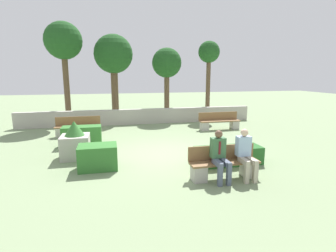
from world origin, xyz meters
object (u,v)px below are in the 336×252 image
Objects in this scene: bench_right_side at (219,123)px; planter_corner_left at (75,142)px; bench_left_side at (78,129)px; person_seated_woman at (245,152)px; bench_front at (224,166)px; person_seated_man at (220,154)px; tree_rightmost at (209,56)px; tree_leftmost at (63,43)px; tree_center_right at (167,64)px; tree_center_left at (113,56)px.

planter_corner_left reaches higher than bench_right_side.
person_seated_woman is (4.95, -6.19, 0.40)m from bench_left_side.
bench_front and bench_left_side have the same top height.
bench_left_side is 1.47× the size of person_seated_man.
tree_rightmost is (3.24, 9.65, 3.56)m from bench_front.
person_seated_woman is 0.28× the size of tree_rightmost.
bench_front is 0.34× the size of tree_leftmost.
planter_corner_left is (-4.14, 2.72, 0.20)m from bench_front.
bench_right_side is at bearing -101.77° from tree_rightmost.
person_seated_woman is (0.54, -0.14, 0.41)m from bench_front.
person_seated_man is at bearing -94.47° from tree_center_right.
tree_rightmost is at bearing 71.45° from bench_front.
planter_corner_left is at bearing -161.61° from bench_right_side.
tree_center_right reaches higher than bench_front.
bench_left_side is at bearing 124.21° from person_seated_man.
bench_right_side is at bearing -40.52° from tree_center_left.
tree_center_left is (1.54, 7.58, 3.32)m from planter_corner_left.
bench_front is at bearing 165.21° from person_seated_woman.
person_seated_man is at bearing -144.89° from bench_front.
bench_front is 0.91× the size of bench_right_side.
person_seated_man is at bearing -44.00° from bench_left_side.
bench_front is at bearing -61.02° from tree_leftmost.
bench_right_side is 0.44× the size of tree_rightmost.
planter_corner_left is at bearing -80.58° from tree_leftmost.
person_seated_man is 10.34m from tree_center_right.
tree_rightmost reaches higher than bench_left_side.
tree_leftmost is (-0.86, 3.47, 4.12)m from bench_left_side.
planter_corner_left is 10.67m from tree_rightmost.
person_seated_man is 0.74m from person_seated_woman.
person_seated_man reaches higher than bench_front.
tree_leftmost is 5.96m from tree_center_right.
bench_front is 0.69m from person_seated_woman.
tree_rightmost is at bearing 0.88° from tree_leftmost.
tree_center_right is (0.04, 9.98, 2.62)m from person_seated_woman.
bench_right_side is 9.46m from tree_leftmost.
tree_center_right is at bearing 89.77° from person_seated_woman.
bench_right_side is at bearing -63.95° from tree_center_right.
person_seated_man is 11.15m from tree_center_left.
bench_left_side is 5.45m from tree_leftmost.
tree_center_left is (-5.07, 4.33, 3.52)m from bench_right_side.
tree_center_right is (4.72, 7.12, 2.83)m from planter_corner_left.
bench_left_side is at bearing 128.64° from person_seated_woman.
bench_front is 1.52× the size of planter_corner_left.
person_seated_man is at bearing -62.31° from tree_leftmost.
tree_center_left is 1.17× the size of tree_center_right.
planter_corner_left is at bearing 148.59° from person_seated_woman.
tree_rightmost is at bearing 70.50° from bench_right_side.
bench_right_side is at bearing 11.10° from bench_left_side.
bench_right_side is 5.18m from tree_rightmost.
planter_corner_left is at bearing -136.81° from tree_rightmost.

